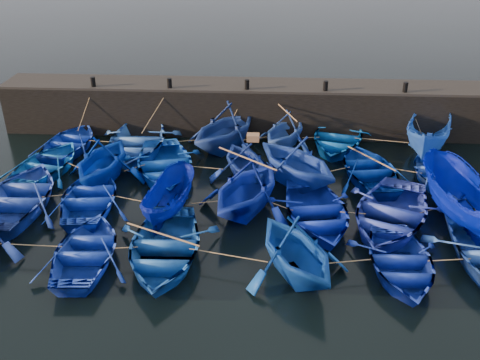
# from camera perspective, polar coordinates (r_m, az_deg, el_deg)

# --- Properties ---
(ground) EXTENTS (120.00, 120.00, 0.00)m
(ground) POSITION_cam_1_polar(r_m,az_deg,el_deg) (20.27, -0.51, -5.96)
(ground) COLOR black
(ground) RESTS_ON ground
(quay_wall) EXTENTS (26.00, 2.50, 2.50)m
(quay_wall) POSITION_cam_1_polar(r_m,az_deg,el_deg) (29.12, 0.81, 7.65)
(quay_wall) COLOR black
(quay_wall) RESTS_ON ground
(quay_top) EXTENTS (26.00, 2.50, 0.12)m
(quay_top) POSITION_cam_1_polar(r_m,az_deg,el_deg) (28.69, 0.83, 10.11)
(quay_top) COLOR black
(quay_top) RESTS_ON quay_wall
(bollard_0) EXTENTS (0.24, 0.24, 0.50)m
(bollard_0) POSITION_cam_1_polar(r_m,az_deg,el_deg) (29.18, -15.40, 10.07)
(bollard_0) COLOR black
(bollard_0) RESTS_ON quay_top
(bollard_1) EXTENTS (0.24, 0.24, 0.50)m
(bollard_1) POSITION_cam_1_polar(r_m,az_deg,el_deg) (28.19, -7.53, 10.21)
(bollard_1) COLOR black
(bollard_1) RESTS_ON quay_top
(bollard_2) EXTENTS (0.24, 0.24, 0.50)m
(bollard_2) POSITION_cam_1_polar(r_m,az_deg,el_deg) (27.74, 0.75, 10.16)
(bollard_2) COLOR black
(bollard_2) RESTS_ON quay_top
(bollard_3) EXTENTS (0.24, 0.24, 0.50)m
(bollard_3) POSITION_cam_1_polar(r_m,az_deg,el_deg) (27.87, 9.12, 9.90)
(bollard_3) COLOR black
(bollard_3) RESTS_ON quay_top
(bollard_4) EXTENTS (0.24, 0.24, 0.50)m
(bollard_4) POSITION_cam_1_polar(r_m,az_deg,el_deg) (28.56, 17.23, 9.44)
(bollard_4) COLOR black
(bollard_4) RESTS_ON quay_top
(boat_0) EXTENTS (3.66, 4.77, 0.92)m
(boat_0) POSITION_cam_1_polar(r_m,az_deg,el_deg) (28.22, -17.64, 3.91)
(boat_0) COLOR #1030A6
(boat_0) RESTS_ON ground
(boat_1) EXTENTS (4.45, 6.02, 1.21)m
(boat_1) POSITION_cam_1_polar(r_m,az_deg,el_deg) (27.04, -11.01, 4.02)
(boat_1) COLOR blue
(boat_1) RESTS_ON ground
(boat_2) EXTENTS (5.97, 6.17, 2.48)m
(boat_2) POSITION_cam_1_polar(r_m,az_deg,el_deg) (26.67, -1.62, 5.68)
(boat_2) COLOR navy
(boat_2) RESTS_ON ground
(boat_3) EXTENTS (4.50, 4.71, 1.93)m
(boat_3) POSITION_cam_1_polar(r_m,az_deg,el_deg) (27.14, 4.82, 5.37)
(boat_3) COLOR #2D54B4
(boat_3) RESTS_ON ground
(boat_4) EXTENTS (4.86, 5.95, 1.08)m
(boat_4) POSITION_cam_1_polar(r_m,az_deg,el_deg) (27.62, 10.32, 4.46)
(boat_4) COLOR #04418A
(boat_4) RESTS_ON ground
(boat_5) EXTENTS (3.73, 5.68, 2.06)m
(boat_5) POSITION_cam_1_polar(r_m,az_deg,el_deg) (27.93, 19.50, 4.63)
(boat_5) COLOR blue
(boat_5) RESTS_ON ground
(boat_6) EXTENTS (4.13, 5.13, 0.94)m
(boat_6) POSITION_cam_1_polar(r_m,az_deg,el_deg) (26.16, -19.83, 1.67)
(boat_6) COLOR #0D52A7
(boat_6) RESTS_ON ground
(boat_7) EXTENTS (4.29, 4.78, 2.25)m
(boat_7) POSITION_cam_1_polar(r_m,az_deg,el_deg) (24.30, -14.45, 2.19)
(boat_7) COLOR #002692
(boat_7) RESTS_ON ground
(boat_8) EXTENTS (5.09, 6.17, 1.11)m
(boat_8) POSITION_cam_1_polar(r_m,az_deg,el_deg) (24.51, -8.09, 1.59)
(boat_8) COLOR blue
(boat_8) RESTS_ON ground
(boat_9) EXTENTS (4.46, 4.74, 1.99)m
(boat_9) POSITION_cam_1_polar(r_m,az_deg,el_deg) (23.65, 0.64, 2.05)
(boat_9) COLOR navy
(boat_9) RESTS_ON ground
(boat_10) EXTENTS (6.07, 6.15, 2.45)m
(boat_10) POSITION_cam_1_polar(r_m,az_deg,el_deg) (23.34, 6.07, 2.14)
(boat_10) COLOR #193B9C
(boat_10) RESTS_ON ground
(boat_11) EXTENTS (4.12, 5.25, 0.99)m
(boat_11) POSITION_cam_1_polar(r_m,az_deg,el_deg) (24.78, 13.66, 1.18)
(boat_11) COLOR navy
(boat_11) RESTS_ON ground
(boat_12) EXTENTS (4.18, 5.28, 0.99)m
(boat_12) POSITION_cam_1_polar(r_m,az_deg,el_deg) (25.17, 20.82, 0.51)
(boat_12) COLOR blue
(boat_12) RESTS_ON ground
(boat_13) EXTENTS (4.07, 5.60, 1.14)m
(boat_13) POSITION_cam_1_polar(r_m,az_deg,el_deg) (23.48, -22.42, -1.59)
(boat_13) COLOR navy
(boat_13) RESTS_ON ground
(boat_14) EXTENTS (3.91, 5.06, 0.97)m
(boat_14) POSITION_cam_1_polar(r_m,az_deg,el_deg) (22.70, -15.63, -1.68)
(boat_14) COLOR #1233B8
(boat_14) RESTS_ON ground
(boat_15) EXTENTS (2.21, 4.18, 1.54)m
(boat_15) POSITION_cam_1_polar(r_m,az_deg,el_deg) (21.35, -7.64, -1.93)
(boat_15) COLOR #000D7B
(boat_15) RESTS_ON ground
(boat_16) EXTENTS (5.55, 5.85, 2.42)m
(boat_16) POSITION_cam_1_polar(r_m,az_deg,el_deg) (21.07, 0.73, -0.72)
(boat_16) COLOR navy
(boat_16) RESTS_ON ground
(boat_17) EXTENTS (4.38, 5.56, 1.04)m
(boat_17) POSITION_cam_1_polar(r_m,az_deg,el_deg) (20.94, 8.13, -3.38)
(boat_17) COLOR #0B21A7
(boat_17) RESTS_ON ground
(boat_18) EXTENTS (5.88, 6.74, 1.17)m
(boat_18) POSITION_cam_1_polar(r_m,az_deg,el_deg) (21.28, 15.68, -3.49)
(boat_18) COLOR navy
(boat_18) RESTS_ON ground
(boat_19) EXTENTS (2.92, 5.58, 2.05)m
(boat_19) POSITION_cam_1_polar(r_m,az_deg,el_deg) (22.24, 22.34, -1.89)
(boat_19) COLOR #000F9B
(boat_19) RESTS_ON ground
(boat_21) EXTENTS (3.43, 4.62, 0.92)m
(boat_21) POSITION_cam_1_polar(r_m,az_deg,el_deg) (19.46, -15.97, -7.15)
(boat_21) COLOR #1633A4
(boat_21) RESTS_ON ground
(boat_22) EXTENTS (3.93, 5.36, 1.09)m
(boat_22) POSITION_cam_1_polar(r_m,az_deg,el_deg) (18.85, -8.17, -7.20)
(boat_22) COLOR #144993
(boat_22) RESTS_ON ground
(boat_23) EXTENTS (5.12, 5.37, 2.20)m
(boat_23) POSITION_cam_1_polar(r_m,az_deg,el_deg) (17.72, 5.97, -7.36)
(boat_23) COLOR #0B3E96
(boat_23) RESTS_ON ground
(boat_24) EXTENTS (3.24, 4.51, 0.93)m
(boat_24) POSITION_cam_1_polar(r_m,az_deg,el_deg) (18.91, 16.72, -8.39)
(boat_24) COLOR #152EA2
(boat_24) RESTS_ON ground
(wooden_crate) EXTENTS (0.54, 0.45, 0.29)m
(wooden_crate) POSITION_cam_1_polar(r_m,az_deg,el_deg) (23.17, 1.40, 4.56)
(wooden_crate) COLOR brown
(wooden_crate) RESTS_ON boat_9
(mooring_ropes) EXTENTS (17.86, 11.96, 2.10)m
(mooring_ropes) POSITION_cam_1_polar(r_m,az_deg,el_deg) (24.12, -0.01, 2.26)
(mooring_ropes) COLOR tan
(mooring_ropes) RESTS_ON ground
(loose_oars) EXTENTS (10.40, 12.07, 1.49)m
(loose_oars) POSITION_cam_1_polar(r_m,az_deg,el_deg) (22.32, 3.68, 2.17)
(loose_oars) COLOR #99724C
(loose_oars) RESTS_ON ground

